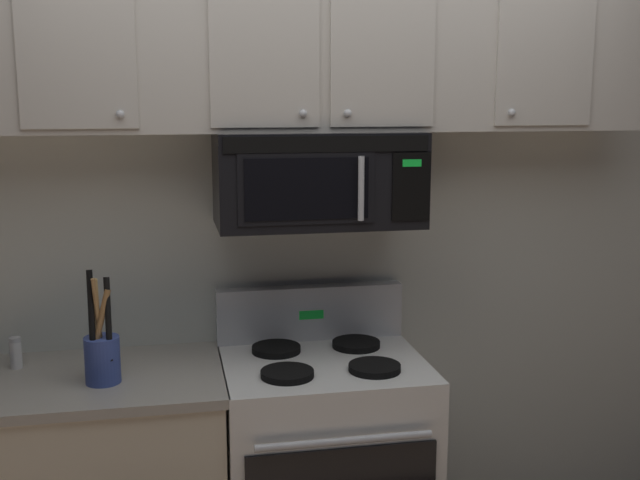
{
  "coord_description": "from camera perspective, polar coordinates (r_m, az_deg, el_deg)",
  "views": [
    {
      "loc": [
        -0.56,
        -2.32,
        1.88
      ],
      "look_at": [
        0.0,
        0.49,
        1.35
      ],
      "focal_mm": 43.8,
      "sensor_mm": 36.0,
      "label": 1
    }
  ],
  "objects": [
    {
      "name": "stove_range",
      "position": [
        3.14,
        0.24,
        -16.28
      ],
      "size": [
        0.76,
        0.69,
        1.12
      ],
      "color": "white",
      "rests_on": "ground_plane"
    },
    {
      "name": "utensil_crock_blue",
      "position": [
        2.82,
        -15.65,
        -7.9
      ],
      "size": [
        0.12,
        0.12,
        0.4
      ],
      "color": "#384C9E",
      "rests_on": "counter_segment"
    },
    {
      "name": "over_range_microwave",
      "position": [
        2.93,
        -0.2,
        4.51
      ],
      "size": [
        0.76,
        0.43,
        0.35
      ],
      "color": "black"
    },
    {
      "name": "salt_shaker",
      "position": [
        3.08,
        -21.34,
        -7.7
      ],
      "size": [
        0.04,
        0.04,
        0.12
      ],
      "color": "white",
      "rests_on": "counter_segment"
    },
    {
      "name": "back_wall",
      "position": [
        3.2,
        -1.04,
        0.95
      ],
      "size": [
        5.2,
        0.1,
        2.7
      ],
      "primitive_type": "cube",
      "color": "silver",
      "rests_on": "ground_plane"
    },
    {
      "name": "upper_cabinets",
      "position": [
        2.95,
        -0.32,
        13.29
      ],
      "size": [
        2.5,
        0.36,
        0.55
      ],
      "color": "#BCB7AD"
    }
  ]
}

